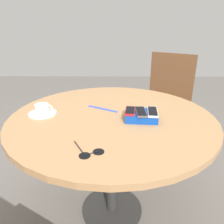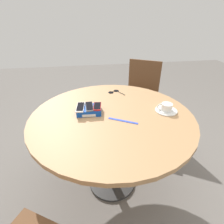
% 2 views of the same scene
% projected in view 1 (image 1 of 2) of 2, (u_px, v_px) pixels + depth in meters
% --- Properties ---
extents(ground_plane, '(8.00, 8.00, 0.00)m').
position_uv_depth(ground_plane, '(112.00, 210.00, 1.51)').
color(ground_plane, slate).
extents(round_table, '(1.15, 1.15, 0.71)m').
position_uv_depth(round_table, '(112.00, 129.00, 1.27)').
color(round_table, '#2D2D2D').
rests_on(round_table, ground_plane).
extents(phone_box, '(0.18, 0.15, 0.04)m').
position_uv_depth(phone_box, '(141.00, 116.00, 1.18)').
color(phone_box, '#0F42AD').
rests_on(phone_box, round_table).
extents(phone_white, '(0.07, 0.15, 0.01)m').
position_uv_depth(phone_white, '(153.00, 112.00, 1.16)').
color(phone_white, silver).
rests_on(phone_white, phone_box).
extents(phone_gray, '(0.05, 0.14, 0.01)m').
position_uv_depth(phone_gray, '(141.00, 112.00, 1.16)').
color(phone_gray, '#515156').
rests_on(phone_gray, phone_box).
extents(phone_red, '(0.07, 0.12, 0.01)m').
position_uv_depth(phone_red, '(130.00, 111.00, 1.17)').
color(phone_red, red).
rests_on(phone_red, phone_box).
extents(saucer, '(0.16, 0.16, 0.01)m').
position_uv_depth(saucer, '(43.00, 113.00, 1.25)').
color(saucer, white).
rests_on(saucer, round_table).
extents(coffee_cup, '(0.11, 0.08, 0.05)m').
position_uv_depth(coffee_cup, '(42.00, 108.00, 1.24)').
color(coffee_cup, white).
rests_on(coffee_cup, saucer).
extents(lanyard_strap, '(0.19, 0.11, 0.00)m').
position_uv_depth(lanyard_strap, '(103.00, 109.00, 1.33)').
color(lanyard_strap, blue).
rests_on(lanyard_strap, round_table).
extents(sunglasses, '(0.14, 0.13, 0.01)m').
position_uv_depth(sunglasses, '(90.00, 153.00, 0.88)').
color(sunglasses, black).
rests_on(sunglasses, round_table).
extents(chair_far_side, '(0.62, 0.62, 0.94)m').
position_uv_depth(chair_far_side, '(165.00, 103.00, 2.08)').
color(chair_far_side, brown).
rests_on(chair_far_side, ground_plane).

